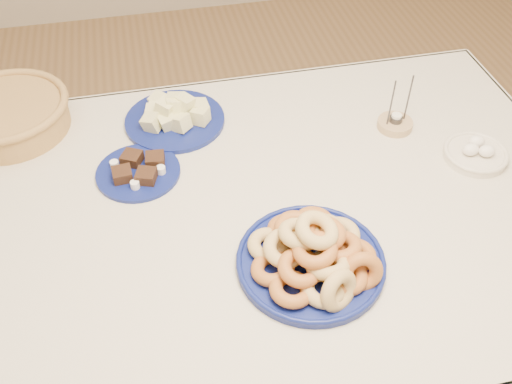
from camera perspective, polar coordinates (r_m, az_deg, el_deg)
ground at (r=2.00m, az=-0.32°, el=-16.49°), size 5.00×5.00×0.00m
dining_table at (r=1.46m, az=-0.42°, el=-4.35°), size 1.71×1.11×0.75m
donut_platter at (r=1.24m, az=5.78°, el=-6.34°), size 0.43×0.43×0.15m
melon_plate at (r=1.63m, az=-8.24°, el=7.56°), size 0.37×0.37×0.10m
brownie_plate at (r=1.49m, az=-11.67°, el=2.11°), size 0.25×0.25×0.04m
wicker_basket at (r=1.72m, az=-23.60°, el=7.14°), size 0.45×0.45×0.09m
candle_holder at (r=1.65m, az=13.74°, el=6.71°), size 0.12×0.12×0.16m
egg_bowl at (r=1.61m, az=21.12°, el=3.66°), size 0.19×0.19×0.06m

